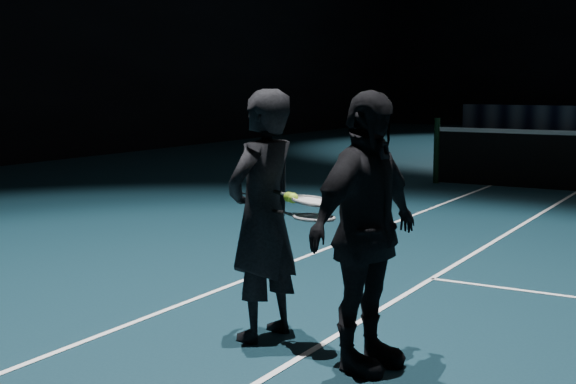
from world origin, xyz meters
name	(u,v)px	position (x,y,z in m)	size (l,w,h in m)	color
net_post_left	(437,151)	(-6.40, 0.00, 0.55)	(0.10, 0.10, 1.10)	black
player_a	(263,216)	(-4.53, -8.49, 0.83)	(0.60, 0.40, 1.65)	black
player_b	(365,232)	(-3.70, -8.68, 0.83)	(0.97, 0.40, 1.65)	black
racket_lower	(314,217)	(-4.09, -8.59, 0.87)	(0.68, 0.22, 0.03)	black
racket_upper	(312,201)	(-4.13, -8.54, 0.96)	(0.68, 0.22, 0.03)	black
tennis_balls	(292,195)	(-4.28, -8.54, 0.99)	(0.12, 0.10, 0.12)	#AAE02F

